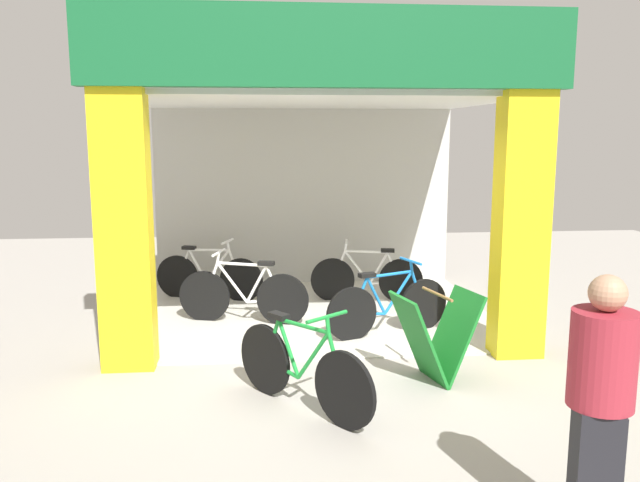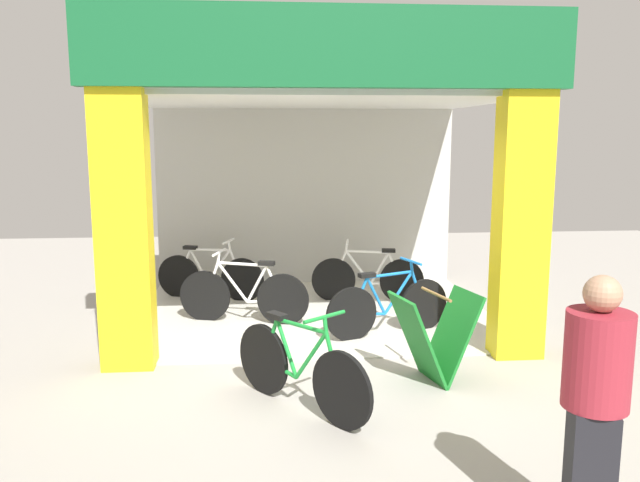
{
  "view_description": "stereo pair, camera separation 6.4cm",
  "coord_description": "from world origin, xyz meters",
  "px_view_note": "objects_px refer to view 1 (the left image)",
  "views": [
    {
      "loc": [
        -0.7,
        -6.59,
        2.41
      ],
      "look_at": [
        0.0,
        0.92,
        1.15
      ],
      "focal_mm": 36.15,
      "sensor_mm": 36.0,
      "label": 1
    },
    {
      "loc": [
        -0.63,
        -6.59,
        2.41
      ],
      "look_at": [
        0.0,
        0.92,
        1.15
      ],
      "focal_mm": 36.15,
      "sensor_mm": 36.0,
      "label": 2
    }
  ],
  "objects_px": {
    "bicycle_inside_2": "(367,278)",
    "bicycle_inside_3": "(209,276)",
    "sandwich_board_sign": "(436,337)",
    "pedestrian_1": "(599,411)",
    "bicycle_inside_0": "(244,295)",
    "bicycle_parked_0": "(302,369)",
    "bicycle_inside_1": "(388,306)"
  },
  "relations": [
    {
      "from": "bicycle_inside_0",
      "to": "sandwich_board_sign",
      "type": "xyz_separation_m",
      "value": [
        1.92,
        -2.11,
        0.07
      ]
    },
    {
      "from": "bicycle_parked_0",
      "to": "pedestrian_1",
      "type": "bearing_deg",
      "value": -53.17
    },
    {
      "from": "bicycle_parked_0",
      "to": "bicycle_inside_1",
      "type": "bearing_deg",
      "value": 59.77
    },
    {
      "from": "bicycle_inside_2",
      "to": "pedestrian_1",
      "type": "xyz_separation_m",
      "value": [
        0.38,
        -5.67,
        0.5
      ]
    },
    {
      "from": "bicycle_inside_3",
      "to": "bicycle_inside_1",
      "type": "bearing_deg",
      "value": -39.75
    },
    {
      "from": "bicycle_inside_1",
      "to": "pedestrian_1",
      "type": "height_order",
      "value": "pedestrian_1"
    },
    {
      "from": "bicycle_parked_0",
      "to": "pedestrian_1",
      "type": "distance_m",
      "value": 2.65
    },
    {
      "from": "bicycle_inside_2",
      "to": "bicycle_inside_3",
      "type": "xyz_separation_m",
      "value": [
        -2.28,
        0.32,
        0.0
      ]
    },
    {
      "from": "bicycle_inside_0",
      "to": "pedestrian_1",
      "type": "relative_size",
      "value": 1.0
    },
    {
      "from": "bicycle_inside_2",
      "to": "bicycle_parked_0",
      "type": "xyz_separation_m",
      "value": [
        -1.18,
        -3.59,
        0.02
      ]
    },
    {
      "from": "sandwich_board_sign",
      "to": "bicycle_inside_0",
      "type": "bearing_deg",
      "value": 132.41
    },
    {
      "from": "sandwich_board_sign",
      "to": "pedestrian_1",
      "type": "xyz_separation_m",
      "value": [
        0.21,
        -2.64,
        0.41
      ]
    },
    {
      "from": "bicycle_inside_0",
      "to": "sandwich_board_sign",
      "type": "bearing_deg",
      "value": -47.59
    },
    {
      "from": "bicycle_inside_3",
      "to": "bicycle_parked_0",
      "type": "xyz_separation_m",
      "value": [
        1.11,
        -3.91,
        0.01
      ]
    },
    {
      "from": "bicycle_inside_2",
      "to": "bicycle_inside_0",
      "type": "bearing_deg",
      "value": -152.14
    },
    {
      "from": "pedestrian_1",
      "to": "bicycle_inside_2",
      "type": "bearing_deg",
      "value": 93.87
    },
    {
      "from": "bicycle_inside_1",
      "to": "bicycle_inside_3",
      "type": "distance_m",
      "value": 2.96
    },
    {
      "from": "bicycle_inside_2",
      "to": "bicycle_inside_3",
      "type": "distance_m",
      "value": 2.31
    },
    {
      "from": "pedestrian_1",
      "to": "bicycle_inside_0",
      "type": "bearing_deg",
      "value": 114.17
    },
    {
      "from": "bicycle_inside_0",
      "to": "bicycle_inside_1",
      "type": "xyz_separation_m",
      "value": [
        1.74,
        -0.66,
        -0.01
      ]
    },
    {
      "from": "bicycle_inside_2",
      "to": "sandwich_board_sign",
      "type": "distance_m",
      "value": 3.04
    },
    {
      "from": "bicycle_inside_1",
      "to": "bicycle_inside_0",
      "type": "bearing_deg",
      "value": 159.37
    },
    {
      "from": "bicycle_parked_0",
      "to": "bicycle_inside_2",
      "type": "bearing_deg",
      "value": 71.84
    },
    {
      "from": "bicycle_inside_2",
      "to": "bicycle_parked_0",
      "type": "bearing_deg",
      "value": -108.16
    },
    {
      "from": "bicycle_inside_3",
      "to": "bicycle_parked_0",
      "type": "relative_size",
      "value": 1.17
    },
    {
      "from": "bicycle_parked_0",
      "to": "sandwich_board_sign",
      "type": "xyz_separation_m",
      "value": [
        1.35,
        0.56,
        0.07
      ]
    },
    {
      "from": "bicycle_inside_0",
      "to": "bicycle_inside_1",
      "type": "bearing_deg",
      "value": -20.63
    },
    {
      "from": "bicycle_inside_0",
      "to": "pedestrian_1",
      "type": "xyz_separation_m",
      "value": [
        2.13,
        -4.75,
        0.48
      ]
    },
    {
      "from": "sandwich_board_sign",
      "to": "pedestrian_1",
      "type": "bearing_deg",
      "value": -85.5
    },
    {
      "from": "sandwich_board_sign",
      "to": "bicycle_inside_3",
      "type": "bearing_deg",
      "value": 126.33
    },
    {
      "from": "bicycle_inside_2",
      "to": "bicycle_inside_3",
      "type": "bearing_deg",
      "value": 172.14
    },
    {
      "from": "bicycle_inside_3",
      "to": "sandwich_board_sign",
      "type": "xyz_separation_m",
      "value": [
        2.46,
        -3.35,
        0.09
      ]
    }
  ]
}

